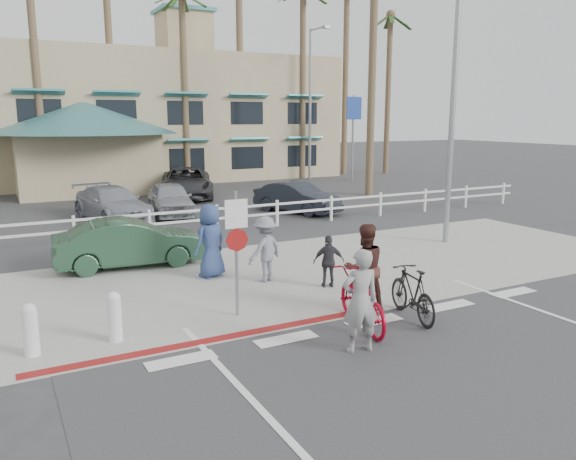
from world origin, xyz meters
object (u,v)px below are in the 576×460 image
sign_post (236,248)px  bike_black (412,293)px  bike_red (361,300)px  car_white_sedan (130,243)px

sign_post → bike_black: size_ratio=1.60×
bike_red → bike_black: bearing=-172.1°
sign_post → bike_black: bearing=-30.5°
sign_post → bike_red: sign_post is taller
sign_post → bike_red: (1.89, -1.72, -0.89)m
car_white_sedan → bike_red: bearing=-152.6°
bike_red → car_white_sedan: 7.34m
bike_red → bike_black: 1.19m
bike_black → sign_post: bearing=-18.9°
sign_post → car_white_sedan: (-1.07, 5.00, -0.79)m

